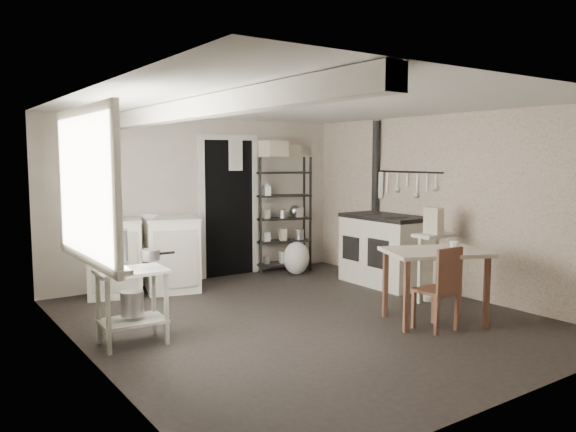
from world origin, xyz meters
TOP-DOWN VIEW (x-y plane):
  - floor at (0.00, 0.00)m, footprint 5.00×5.00m
  - ceiling at (0.00, 0.00)m, footprint 5.00×5.00m
  - wall_back at (0.00, 2.50)m, footprint 4.50×0.02m
  - wall_front at (0.00, -2.50)m, footprint 4.50×0.02m
  - wall_left at (-2.25, 0.00)m, footprint 0.02×5.00m
  - wall_right at (2.25, 0.00)m, footprint 0.02×5.00m
  - window at (-2.22, 0.20)m, footprint 0.12×1.76m
  - doorway at (0.45, 2.47)m, footprint 0.96×0.10m
  - ceiling_beam at (-1.20, 0.00)m, footprint 0.18×5.00m
  - wallpaper_panel at (2.24, 0.00)m, footprint 0.01×5.00m
  - utensil_rail at (2.19, 0.60)m, footprint 0.06×1.20m
  - prep_table at (-1.80, 0.26)m, footprint 0.64×0.47m
  - stockpot at (-1.96, 0.30)m, footprint 0.29×0.29m
  - saucepan at (-1.66, 0.16)m, footprint 0.19×0.19m
  - bucket at (-1.80, 0.27)m, footprint 0.26×0.26m
  - base_cabinets at (-1.00, 2.14)m, footprint 1.59×0.99m
  - mixing_bowl at (-0.93, 2.07)m, footprint 0.34×0.34m
  - counter_cup at (-1.34, 2.09)m, footprint 0.17×0.17m
  - shelf_rack at (1.30, 2.31)m, footprint 0.89×0.55m
  - shelf_jar at (1.01, 2.29)m, footprint 0.12×0.13m
  - storage_box_a at (1.12, 2.29)m, footprint 0.36×0.32m
  - storage_box_b at (1.42, 2.34)m, footprint 0.33×0.31m
  - stove at (1.92, 0.72)m, footprint 0.69×1.23m
  - stovepipe at (2.19, 1.21)m, footprint 0.12×0.12m
  - side_ledge at (1.78, -0.27)m, footprint 0.55×0.31m
  - oats_box at (1.75, -0.26)m, footprint 0.13×0.21m
  - work_table at (1.08, -0.87)m, footprint 1.22×1.06m
  - table_cup at (1.25, -0.97)m, footprint 0.12×0.12m
  - chair at (0.89, -1.05)m, footprint 0.36×0.38m
  - flour_sack at (1.30, 1.96)m, footprint 0.47×0.43m
  - floor_crock at (1.73, -0.24)m, footprint 0.14×0.14m

SIDE VIEW (x-z plane):
  - floor at x=0.00m, z-range 0.00..0.00m
  - floor_crock at x=1.73m, z-range -0.01..0.16m
  - flour_sack at x=1.30m, z-range -0.01..0.49m
  - work_table at x=1.08m, z-range -0.01..0.77m
  - bucket at x=-1.80m, z-range 0.27..0.50m
  - prep_table at x=-1.80m, z-range 0.04..0.76m
  - side_ledge at x=1.78m, z-range 0.01..0.85m
  - stove at x=1.92m, z-range -0.04..0.92m
  - base_cabinets at x=-1.00m, z-range -0.02..0.94m
  - chair at x=0.89m, z-range 0.05..0.92m
  - table_cup at x=1.25m, z-range 0.76..0.85m
  - saucepan at x=-1.66m, z-range 0.80..0.90m
  - stockpot at x=-1.96m, z-range 0.79..1.09m
  - shelf_rack at x=1.30m, z-range 0.07..1.83m
  - mixing_bowl at x=-0.93m, z-range 0.92..0.99m
  - counter_cup at x=-1.34m, z-range 0.92..1.02m
  - doorway at x=0.45m, z-range -0.04..2.04m
  - oats_box at x=1.75m, z-range 0.85..1.17m
  - wall_back at x=0.00m, z-range 0.00..2.30m
  - wall_front at x=0.00m, z-range 0.00..2.30m
  - wall_left at x=-2.25m, z-range 0.00..2.30m
  - wall_right at x=2.25m, z-range 0.00..2.30m
  - wallpaper_panel at x=2.24m, z-range 0.00..2.30m
  - shelf_jar at x=1.01m, z-range 1.27..1.48m
  - window at x=-2.22m, z-range 0.86..2.14m
  - utensil_rail at x=2.19m, z-range 1.33..1.77m
  - stovepipe at x=2.19m, z-range 0.94..2.24m
  - storage_box_b at x=1.42m, z-range 1.90..2.08m
  - storage_box_a at x=1.12m, z-range 1.89..2.13m
  - ceiling_beam at x=-1.20m, z-range 2.11..2.29m
  - ceiling at x=0.00m, z-range 2.30..2.30m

